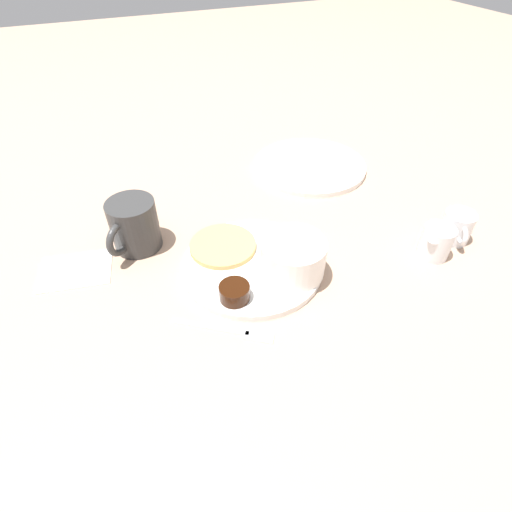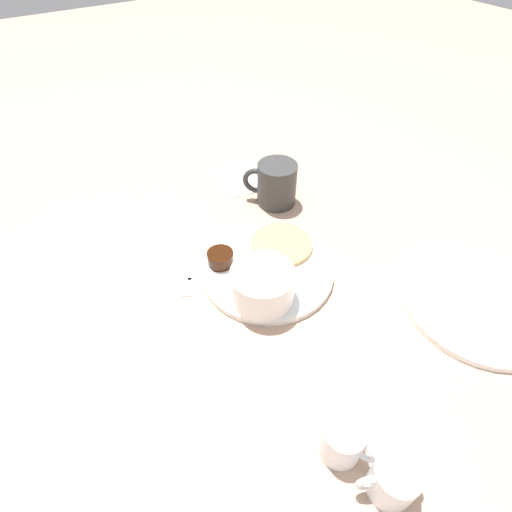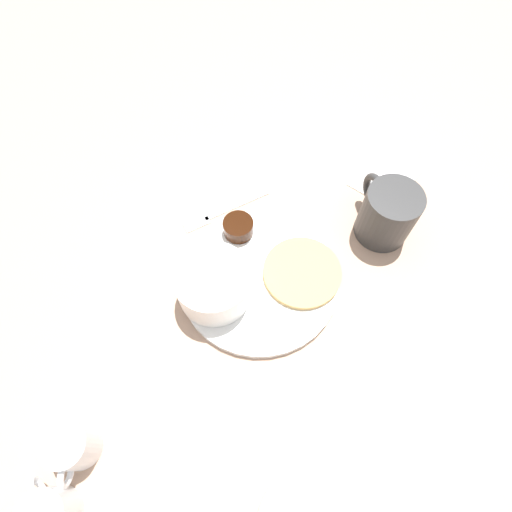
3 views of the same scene
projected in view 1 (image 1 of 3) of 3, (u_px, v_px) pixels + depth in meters
name	position (u px, v px, depth m)	size (l,w,h in m)	color
ground_plane	(252.00, 267.00, 0.67)	(4.00, 4.00, 0.00)	tan
plate	(252.00, 265.00, 0.67)	(0.23, 0.23, 0.01)	white
pancake_stack	(223.00, 246.00, 0.69)	(0.11, 0.11, 0.01)	tan
bowl	(293.00, 256.00, 0.62)	(0.10, 0.10, 0.06)	white
syrup_cup	(234.00, 292.00, 0.59)	(0.05, 0.05, 0.02)	black
butter_ramekin	(301.00, 272.00, 0.62)	(0.04, 0.04, 0.04)	white
coffee_mug	(134.00, 226.00, 0.68)	(0.10, 0.10, 0.09)	#333333
creamer_pitcher_near	(436.00, 242.00, 0.67)	(0.07, 0.05, 0.06)	white
creamer_pitcher_far	(457.00, 227.00, 0.70)	(0.05, 0.07, 0.06)	white
fork	(235.00, 331.00, 0.57)	(0.13, 0.10, 0.00)	silver
napkin	(75.00, 270.00, 0.66)	(0.13, 0.11, 0.00)	white
far_plate	(310.00, 166.00, 0.91)	(0.25, 0.25, 0.01)	white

